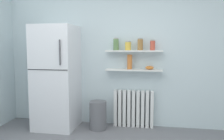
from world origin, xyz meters
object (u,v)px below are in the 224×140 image
refrigerator (57,77)px  trash_bin (98,115)px  shelf_bowl (150,68)px  storage_jar_2 (140,44)px  storage_jar_3 (153,45)px  storage_jar_0 (116,44)px  storage_jar_1 (128,46)px  radiator (134,109)px  vase (130,62)px

refrigerator → trash_bin: refrigerator is taller
shelf_bowl → storage_jar_2: bearing=-180.0°
refrigerator → storage_jar_3: size_ratio=9.92×
storage_jar_0 → storage_jar_1: storage_jar_0 is taller
storage_jar_1 → shelf_bowl: (0.38, 0.00, -0.38)m
radiator → storage_jar_3: 1.18m
refrigerator → radiator: size_ratio=2.54×
storage_jar_2 → storage_jar_1: bearing=180.0°
radiator → storage_jar_2: (0.11, -0.03, 1.15)m
storage_jar_0 → vase: bearing=0.0°
storage_jar_2 → vase: size_ratio=0.82×
storage_jar_3 → trash_bin: storage_jar_3 is taller
shelf_bowl → refrigerator: bearing=-171.8°
refrigerator → storage_jar_2: size_ratio=8.64×
storage_jar_1 → radiator: bearing=15.9°
storage_jar_0 → trash_bin: bearing=-142.7°
storage_jar_0 → trash_bin: (-0.28, -0.22, -1.23)m
storage_jar_2 → storage_jar_3: 0.21m
storage_jar_3 → shelf_bowl: 0.39m
refrigerator → radiator: refrigerator is taller
storage_jar_0 → trash_bin: size_ratio=0.44×
storage_jar_3 → refrigerator: bearing=-172.0°
radiator → storage_jar_3: bearing=-5.4°
storage_jar_0 → storage_jar_1: (0.21, 0.00, -0.03)m
storage_jar_0 → storage_jar_3: 0.63m
radiator → storage_jar_1: 1.13m
storage_jar_1 → storage_jar_0: bearing=-180.0°
radiator → storage_jar_3: storage_jar_3 is taller
vase → trash_bin: size_ratio=0.52×
refrigerator → shelf_bowl: size_ratio=12.72×
refrigerator → storage_jar_1: size_ratio=11.21×
storage_jar_3 → vase: 0.49m
radiator → storage_jar_1: size_ratio=4.42×
refrigerator → storage_jar_3: 1.76m
storage_jar_2 → shelf_bowl: 0.43m
storage_jar_0 → shelf_bowl: bearing=0.0°
refrigerator → shelf_bowl: bearing=8.2°
storage_jar_1 → vase: (0.03, 0.00, -0.28)m
storage_jar_0 → storage_jar_3: bearing=-0.0°
storage_jar_1 → shelf_bowl: bearing=0.0°
storage_jar_2 → storage_jar_3: storage_jar_2 is taller
vase → storage_jar_2: bearing=-0.0°
storage_jar_0 → storage_jar_3: size_ratio=1.19×
radiator → storage_jar_3: size_ratio=3.91×
vase → trash_bin: bearing=-157.7°
refrigerator → storage_jar_1: 1.37m
refrigerator → storage_jar_0: size_ratio=8.36×
storage_jar_2 → refrigerator: bearing=-170.9°
storage_jar_0 → trash_bin: storage_jar_0 is taller
vase → trash_bin: (-0.52, -0.22, -0.92)m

